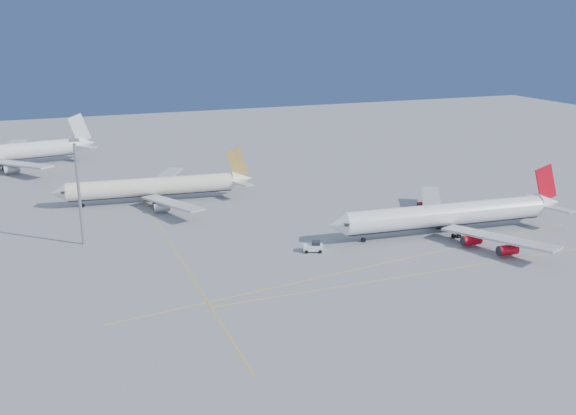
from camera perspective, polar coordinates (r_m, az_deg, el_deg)
The scene contains 7 objects.
ground at distance 147.58m, azimuth 6.94°, elevation -4.25°, with size 500.00×500.00×0.00m, color slate.
taxiway_lines at distance 147.07m, azimuth 0.69°, elevation -4.20°, with size 118.86×140.00×0.02m.
airliner_virgin at distance 165.24m, azimuth 14.26°, elevation -0.62°, with size 64.91×58.14×16.01m.
airliner_etihad at distance 191.86m, azimuth -11.66°, elevation 1.84°, with size 58.47×53.79×15.25m.
airliner_third at distance 254.36m, azimuth -23.94°, elevation 4.46°, with size 65.83×60.07×17.70m.
pushback_tug at distance 148.59m, azimuth 2.29°, elevation -3.51°, with size 5.02×3.93×2.54m.
light_mast at distance 157.12m, azimuth -18.16°, elevation 2.05°, with size 2.20×2.20×25.44m.
Camera 1 is at (-66.08, -121.42, 51.65)m, focal length 40.00 mm.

